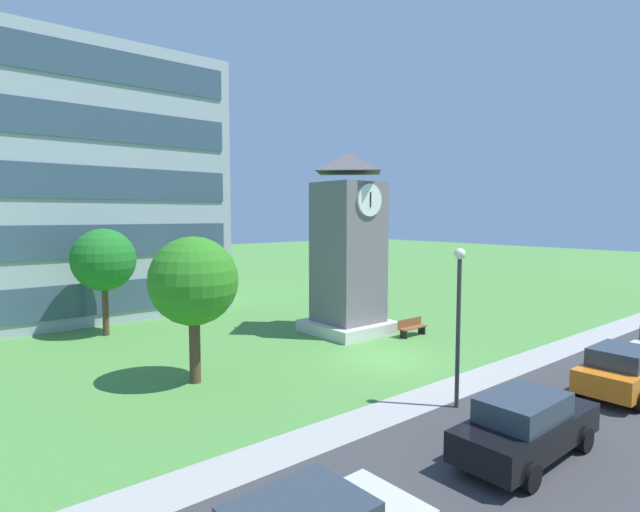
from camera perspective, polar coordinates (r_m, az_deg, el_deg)
ground_plane at (r=22.11m, az=7.43°, el=-11.66°), size 160.00×160.00×0.00m
street_asphalt at (r=17.77m, az=28.60°, el=-16.34°), size 120.00×7.20×0.01m
kerb_strip at (r=19.70m, az=16.30°, el=-13.87°), size 120.00×1.60×0.01m
office_building at (r=35.35m, az=-25.18°, el=7.15°), size 14.91×10.56×16.00m
clock_tower at (r=26.24m, az=3.28°, el=0.26°), size 3.99×3.99×9.44m
park_bench at (r=26.32m, az=10.49°, el=-8.01°), size 1.80×0.50×0.88m
street_lamp at (r=16.54m, az=15.61°, el=-5.75°), size 0.36×0.36×5.17m
tree_by_building at (r=18.81m, az=-14.30°, el=-2.86°), size 3.27×3.27×5.45m
tree_streetside at (r=27.77m, az=-23.54°, el=-0.43°), size 3.20×3.20×5.54m
parked_car_black at (r=14.39m, az=22.54°, el=-17.50°), size 4.73×1.98×1.69m
parked_car_orange at (r=20.48m, az=31.37°, el=-11.15°), size 4.15×2.10×1.69m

